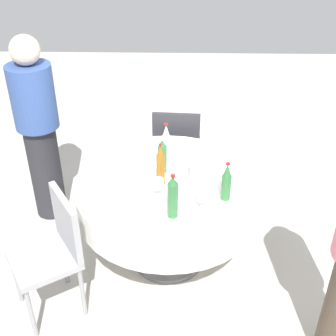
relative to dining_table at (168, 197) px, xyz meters
name	(u,v)px	position (x,y,z in m)	size (l,w,h in m)	color
ground_plane	(168,257)	(0.00, 0.00, -0.59)	(10.00, 10.00, 0.00)	#B7B2A8
dining_table	(168,197)	(0.00, 0.00, 0.00)	(1.30, 1.30, 0.74)	white
bottle_clear_mid	(166,145)	(0.02, -0.22, 0.30)	(0.06, 0.06, 0.32)	silver
bottle_clear_outer	(195,164)	(-0.18, 0.02, 0.29)	(0.06, 0.06, 0.30)	silver
bottle_amber_east	(161,166)	(0.05, 0.05, 0.29)	(0.06, 0.06, 0.31)	#8C5619
bottle_green_north	(173,197)	(-0.04, 0.40, 0.29)	(0.07, 0.07, 0.30)	#2D6B38
bottle_green_front	(162,156)	(0.04, -0.10, 0.28)	(0.07, 0.07, 0.27)	#2D6B38
bottle_green_rear	(226,182)	(-0.38, 0.21, 0.28)	(0.06, 0.06, 0.27)	#2D6B38
wine_glass_north	(158,184)	(0.06, 0.20, 0.24)	(0.07, 0.07, 0.13)	white
wine_glass_front	(202,196)	(-0.22, 0.33, 0.25)	(0.06, 0.06, 0.13)	white
plate_near	(119,187)	(0.32, 0.11, 0.16)	(0.22, 0.22, 0.02)	white
plate_inner	(144,155)	(0.19, -0.31, 0.16)	(0.25, 0.25, 0.02)	white
plate_right	(209,168)	(-0.29, -0.14, 0.16)	(0.23, 0.23, 0.02)	white
knife_outer	(147,213)	(0.12, 0.38, 0.15)	(0.18, 0.02, 0.01)	silver
person_outer	(39,129)	(1.05, -0.57, 0.24)	(0.34, 0.34, 1.57)	#26262B
chair_rear	(54,247)	(0.72, 0.46, -0.07)	(0.55, 0.55, 0.87)	#99999E
chair_south	(177,145)	(-0.06, -0.87, -0.07)	(0.42, 0.42, 0.87)	#2D2D33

